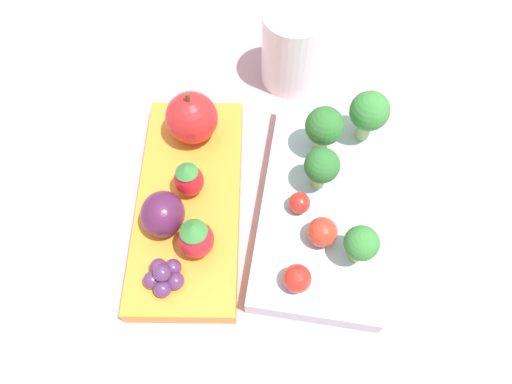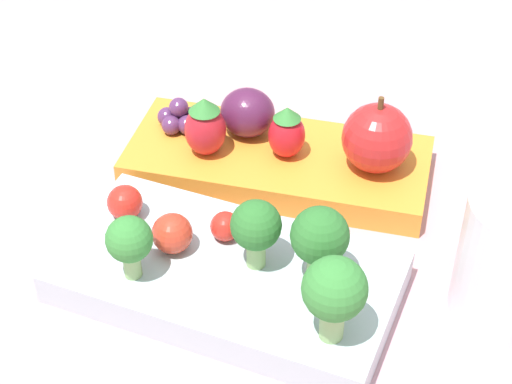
{
  "view_description": "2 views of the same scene",
  "coord_description": "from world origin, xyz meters",
  "px_view_note": "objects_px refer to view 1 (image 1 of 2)",
  "views": [
    {
      "loc": [
        0.2,
        0.01,
        0.4
      ],
      "look_at": [
        -0.0,
        0.0,
        0.03
      ],
      "focal_mm": 32.0,
      "sensor_mm": 36.0,
      "label": 1
    },
    {
      "loc": [
        -0.13,
        0.45,
        0.41
      ],
      "look_at": [
        -0.0,
        0.0,
        0.03
      ],
      "focal_mm": 60.0,
      "sensor_mm": 36.0,
      "label": 2
    }
  ],
  "objects_px": {
    "cherry_tomato_1": "(299,203)",
    "drinking_cup": "(293,49)",
    "broccoli_floret_3": "(322,167)",
    "bento_box_fruit": "(189,204)",
    "cherry_tomato_2": "(322,232)",
    "grape_cluster": "(164,276)",
    "apple": "(192,118)",
    "strawberry_0": "(196,238)",
    "broccoli_floret_0": "(324,127)",
    "bento_box_savoury": "(323,202)",
    "strawberry_1": "(188,179)",
    "cherry_tomato_0": "(297,278)",
    "plum": "(163,214)",
    "broccoli_floret_2": "(361,244)",
    "broccoli_floret_1": "(369,112)"
  },
  "relations": [
    {
      "from": "bento_box_fruit",
      "to": "broccoli_floret_3",
      "type": "height_order",
      "value": "broccoli_floret_3"
    },
    {
      "from": "strawberry_1",
      "to": "broccoli_floret_2",
      "type": "bearing_deg",
      "value": 67.84
    },
    {
      "from": "broccoli_floret_2",
      "to": "broccoli_floret_3",
      "type": "height_order",
      "value": "broccoli_floret_3"
    },
    {
      "from": "broccoli_floret_2",
      "to": "cherry_tomato_0",
      "type": "bearing_deg",
      "value": -62.99
    },
    {
      "from": "strawberry_0",
      "to": "apple",
      "type": "bearing_deg",
      "value": -172.34
    },
    {
      "from": "bento_box_savoury",
      "to": "drinking_cup",
      "type": "bearing_deg",
      "value": -169.36
    },
    {
      "from": "strawberry_0",
      "to": "grape_cluster",
      "type": "xyz_separation_m",
      "value": [
        0.03,
        -0.03,
        -0.01
      ]
    },
    {
      "from": "cherry_tomato_0",
      "to": "plum",
      "type": "height_order",
      "value": "plum"
    },
    {
      "from": "grape_cluster",
      "to": "apple",
      "type": "bearing_deg",
      "value": 176.96
    },
    {
      "from": "bento_box_savoury",
      "to": "broccoli_floret_1",
      "type": "height_order",
      "value": "broccoli_floret_1"
    },
    {
      "from": "cherry_tomato_1",
      "to": "strawberry_0",
      "type": "bearing_deg",
      "value": -64.02
    },
    {
      "from": "broccoli_floret_0",
      "to": "strawberry_1",
      "type": "relative_size",
      "value": 1.32
    },
    {
      "from": "cherry_tomato_1",
      "to": "drinking_cup",
      "type": "relative_size",
      "value": 0.23
    },
    {
      "from": "cherry_tomato_2",
      "to": "strawberry_0",
      "type": "bearing_deg",
      "value": -82.85
    },
    {
      "from": "bento_box_savoury",
      "to": "cherry_tomato_0",
      "type": "xyz_separation_m",
      "value": [
        0.09,
        -0.03,
        0.02
      ]
    },
    {
      "from": "strawberry_1",
      "to": "bento_box_fruit",
      "type": "bearing_deg",
      "value": -12.29
    },
    {
      "from": "broccoli_floret_0",
      "to": "broccoli_floret_2",
      "type": "height_order",
      "value": "broccoli_floret_0"
    },
    {
      "from": "broccoli_floret_2",
      "to": "cherry_tomato_2",
      "type": "relative_size",
      "value": 1.68
    },
    {
      "from": "broccoli_floret_1",
      "to": "apple",
      "type": "relative_size",
      "value": 0.97
    },
    {
      "from": "broccoli_floret_1",
      "to": "grape_cluster",
      "type": "xyz_separation_m",
      "value": [
        0.16,
        -0.18,
        -0.03
      ]
    },
    {
      "from": "cherry_tomato_1",
      "to": "cherry_tomato_2",
      "type": "relative_size",
      "value": 0.75
    },
    {
      "from": "broccoli_floret_2",
      "to": "cherry_tomato_2",
      "type": "height_order",
      "value": "broccoli_floret_2"
    },
    {
      "from": "broccoli_floret_2",
      "to": "cherry_tomato_0",
      "type": "xyz_separation_m",
      "value": [
        0.03,
        -0.05,
        -0.02
      ]
    },
    {
      "from": "broccoli_floret_2",
      "to": "apple",
      "type": "relative_size",
      "value": 0.75
    },
    {
      "from": "bento_box_savoury",
      "to": "apple",
      "type": "bearing_deg",
      "value": -117.77
    },
    {
      "from": "bento_box_fruit",
      "to": "strawberry_0",
      "type": "distance_m",
      "value": 0.06
    },
    {
      "from": "broccoli_floret_1",
      "to": "cherry_tomato_0",
      "type": "distance_m",
      "value": 0.17
    },
    {
      "from": "grape_cluster",
      "to": "broccoli_floret_0",
      "type": "bearing_deg",
      "value": 136.12
    },
    {
      "from": "broccoli_floret_3",
      "to": "plum",
      "type": "distance_m",
      "value": 0.15
    },
    {
      "from": "cherry_tomato_0",
      "to": "strawberry_1",
      "type": "relative_size",
      "value": 0.57
    },
    {
      "from": "cherry_tomato_0",
      "to": "apple",
      "type": "xyz_separation_m",
      "value": [
        -0.16,
        -0.1,
        0.01
      ]
    },
    {
      "from": "cherry_tomato_1",
      "to": "grape_cluster",
      "type": "bearing_deg",
      "value": -57.23
    },
    {
      "from": "broccoli_floret_3",
      "to": "drinking_cup",
      "type": "distance_m",
      "value": 0.16
    },
    {
      "from": "broccoli_floret_2",
      "to": "strawberry_0",
      "type": "height_order",
      "value": "strawberry_0"
    },
    {
      "from": "cherry_tomato_2",
      "to": "grape_cluster",
      "type": "distance_m",
      "value": 0.14
    },
    {
      "from": "plum",
      "to": "grape_cluster",
      "type": "distance_m",
      "value": 0.06
    },
    {
      "from": "bento_box_savoury",
      "to": "cherry_tomato_1",
      "type": "xyz_separation_m",
      "value": [
        0.01,
        -0.02,
        0.02
      ]
    },
    {
      "from": "apple",
      "to": "cherry_tomato_2",
      "type": "bearing_deg",
      "value": 48.36
    },
    {
      "from": "bento_box_fruit",
      "to": "broccoli_floret_0",
      "type": "bearing_deg",
      "value": 115.98
    },
    {
      "from": "cherry_tomato_2",
      "to": "bento_box_savoury",
      "type": "bearing_deg",
      "value": 173.91
    },
    {
      "from": "cherry_tomato_0",
      "to": "drinking_cup",
      "type": "relative_size",
      "value": 0.28
    },
    {
      "from": "drinking_cup",
      "to": "apple",
      "type": "bearing_deg",
      "value": -44.27
    },
    {
      "from": "broccoli_floret_2",
      "to": "broccoli_floret_1",
      "type": "bearing_deg",
      "value": 173.48
    },
    {
      "from": "cherry_tomato_2",
      "to": "broccoli_floret_0",
      "type": "bearing_deg",
      "value": 178.95
    },
    {
      "from": "bento_box_savoury",
      "to": "bento_box_fruit",
      "type": "height_order",
      "value": "bento_box_savoury"
    },
    {
      "from": "strawberry_1",
      "to": "grape_cluster",
      "type": "distance_m",
      "value": 0.09
    },
    {
      "from": "bento_box_fruit",
      "to": "cherry_tomato_0",
      "type": "relative_size",
      "value": 9.47
    },
    {
      "from": "apple",
      "to": "strawberry_0",
      "type": "xyz_separation_m",
      "value": [
        0.13,
        0.02,
        -0.0
      ]
    },
    {
      "from": "cherry_tomato_0",
      "to": "plum",
      "type": "distance_m",
      "value": 0.13
    },
    {
      "from": "broccoli_floret_2",
      "to": "strawberry_1",
      "type": "relative_size",
      "value": 1.07
    }
  ]
}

